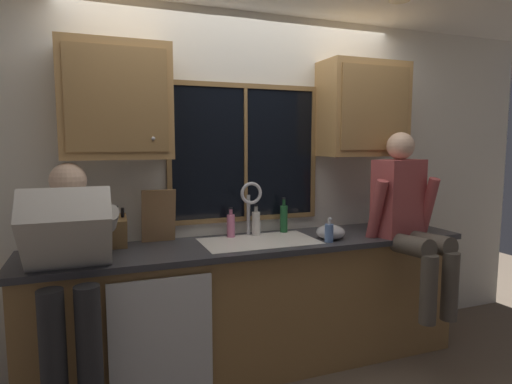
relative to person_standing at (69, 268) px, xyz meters
name	(u,v)px	position (x,y,z in m)	size (l,w,h in m)	color
back_wall	(240,186)	(1.18, 0.64, 0.34)	(5.41, 0.12, 2.55)	silver
ceiling_downlight_right	(400,0)	(2.09, -0.02, 1.61)	(0.14, 0.14, 0.01)	#FFEAB2
window_glass	(245,153)	(1.21, 0.57, 0.59)	(1.10, 0.02, 0.95)	black
window_frame_top	(245,86)	(1.21, 0.56, 1.08)	(1.17, 0.02, 0.04)	olive
window_frame_bottom	(246,219)	(1.21, 0.56, 0.10)	(1.17, 0.02, 0.04)	olive
window_frame_left	(169,154)	(0.64, 0.56, 0.59)	(0.04, 0.02, 0.95)	olive
window_frame_right	(313,153)	(1.77, 0.56, 0.59)	(0.04, 0.02, 0.95)	olive
window_mullion_center	(246,153)	(1.21, 0.56, 0.59)	(0.02, 0.02, 0.95)	olive
lower_cabinet_run	(256,307)	(1.18, 0.29, -0.50)	(3.01, 0.58, 0.88)	#A07744
countertop	(257,244)	(1.18, 0.27, -0.04)	(3.07, 0.62, 0.04)	#38383D
dishwasher_front	(162,340)	(0.48, -0.03, -0.48)	(0.60, 0.02, 0.74)	white
upper_cabinet_left	(116,102)	(0.29, 0.41, 0.92)	(0.67, 0.36, 0.72)	#B2844C
upper_cabinet_right	(363,110)	(2.12, 0.41, 0.92)	(0.67, 0.36, 0.72)	#B2844C
sink	(259,255)	(1.21, 0.28, -0.11)	(0.80, 0.46, 0.21)	white
faucet	(251,202)	(1.21, 0.46, 0.24)	(0.18, 0.09, 0.40)	silver
person_standing	(69,268)	(0.00, 0.00, 0.00)	(0.53, 0.72, 1.49)	#262628
person_sitting_on_counter	(407,212)	(2.25, 0.01, 0.17)	(0.54, 0.64, 1.26)	#595147
knife_block	(117,232)	(0.27, 0.41, 0.09)	(0.12, 0.18, 0.32)	olive
cutting_board	(159,216)	(0.55, 0.49, 0.17)	(0.23, 0.02, 0.38)	#997047
mixing_bowl	(331,232)	(1.71, 0.17, 0.03)	(0.21, 0.21, 0.10)	#B7B7BC
soap_dispenser	(329,233)	(1.65, 0.09, 0.05)	(0.06, 0.07, 0.17)	#668CCC
bottle_green_glass	(284,218)	(1.49, 0.49, 0.10)	(0.06, 0.06, 0.27)	#1E592D
bottle_tall_clear	(256,223)	(1.25, 0.46, 0.08)	(0.06, 0.06, 0.23)	silver
bottle_amber_small	(231,225)	(1.06, 0.47, 0.07)	(0.06, 0.06, 0.22)	pink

